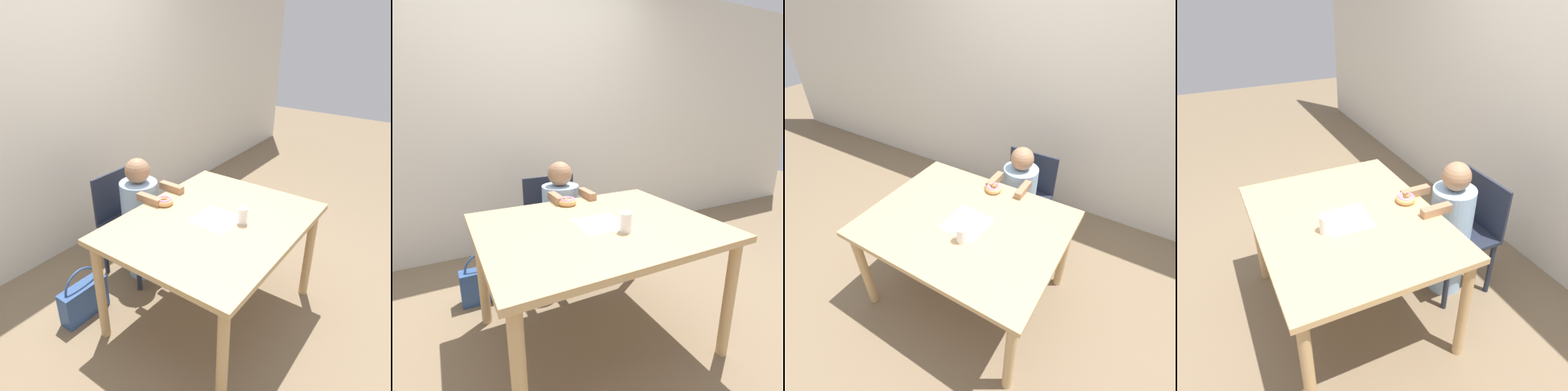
{
  "view_description": "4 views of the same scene",
  "coord_description": "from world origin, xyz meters",
  "views": [
    {
      "loc": [
        -1.7,
        -1.1,
        1.9
      ],
      "look_at": [
        0.02,
        0.15,
        0.85
      ],
      "focal_mm": 35.0,
      "sensor_mm": 36.0,
      "label": 1
    },
    {
      "loc": [
        -0.75,
        -1.35,
        1.34
      ],
      "look_at": [
        0.02,
        0.15,
        0.85
      ],
      "focal_mm": 28.0,
      "sensor_mm": 36.0,
      "label": 2
    },
    {
      "loc": [
        0.84,
        -1.19,
        2.04
      ],
      "look_at": [
        0.02,
        0.15,
        0.85
      ],
      "focal_mm": 28.0,
      "sensor_mm": 36.0,
      "label": 3
    },
    {
      "loc": [
        1.67,
        -0.64,
        1.93
      ],
      "look_at": [
        0.02,
        0.15,
        0.85
      ],
      "focal_mm": 35.0,
      "sensor_mm": 36.0,
      "label": 4
    }
  ],
  "objects": [
    {
      "name": "cup",
      "position": [
        0.08,
        -0.16,
        0.78
      ],
      "size": [
        0.06,
        0.06,
        0.1
      ],
      "color": "white",
      "rests_on": "dining_table"
    },
    {
      "name": "handbag",
      "position": [
        -0.53,
        0.68,
        0.14
      ],
      "size": [
        0.34,
        0.11,
        0.38
      ],
      "color": "#2D4C84",
      "rests_on": "ground_plane"
    },
    {
      "name": "napkin",
      "position": [
        0.02,
        -0.01,
        0.73
      ],
      "size": [
        0.26,
        0.26,
        0.0
      ],
      "color": "white",
      "rests_on": "dining_table"
    },
    {
      "name": "wall_back",
      "position": [
        0.0,
        1.47,
        1.25
      ],
      "size": [
        8.0,
        0.05,
        2.5
      ],
      "color": "silver",
      "rests_on": "ground_plane"
    },
    {
      "name": "ground_plane",
      "position": [
        0.0,
        0.0,
        0.0
      ],
      "size": [
        12.0,
        12.0,
        0.0
      ],
      "primitive_type": "plane",
      "color": "#7A664C"
    },
    {
      "name": "child_figure",
      "position": [
        0.07,
        0.69,
        0.47
      ],
      "size": [
        0.28,
        0.44,
        0.96
      ],
      "color": "#99BCE0",
      "rests_on": "ground_plane"
    },
    {
      "name": "dining_table",
      "position": [
        0.0,
        0.0,
        0.64
      ],
      "size": [
        1.25,
        1.0,
        0.73
      ],
      "color": "tan",
      "rests_on": "ground_plane"
    },
    {
      "name": "chair",
      "position": [
        0.07,
        0.8,
        0.44
      ],
      "size": [
        0.43,
        0.42,
        0.8
      ],
      "color": "#232838",
      "rests_on": "ground_plane"
    },
    {
      "name": "donut",
      "position": [
        -0.01,
        0.38,
        0.76
      ],
      "size": [
        0.12,
        0.12,
        0.05
      ],
      "color": "tan",
      "rests_on": "dining_table"
    }
  ]
}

